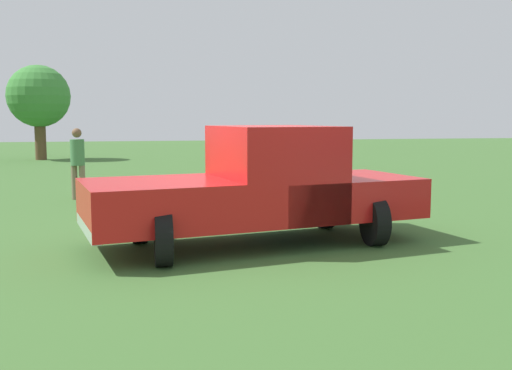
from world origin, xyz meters
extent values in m
plane|color=#3D662D|center=(0.00, 0.00, 0.00)|extent=(80.00, 80.00, 0.00)
cylinder|color=black|center=(-1.08, 1.29, 0.36)|extent=(0.72, 0.22, 0.72)
cylinder|color=black|center=(0.42, 1.58, 0.36)|extent=(0.72, 0.22, 0.72)
cylinder|color=black|center=(-0.48, -1.86, 0.36)|extent=(0.72, 0.22, 0.72)
cylinder|color=black|center=(1.02, -1.58, 0.36)|extent=(0.72, 0.22, 0.72)
cube|color=red|center=(-0.31, 1.34, 0.70)|extent=(2.16, 2.31, 0.64)
cube|color=red|center=(0.03, -0.44, 1.08)|extent=(2.09, 1.92, 1.40)
cube|color=slate|center=(0.03, -0.44, 1.52)|extent=(1.90, 1.65, 0.48)
cube|color=red|center=(0.21, -1.42, 0.68)|extent=(2.24, 2.71, 0.60)
cube|color=silver|center=(-0.49, 2.27, 0.44)|extent=(1.74, 0.44, 0.16)
cylinder|color=#7A6B51|center=(5.58, 3.01, 0.40)|extent=(0.14, 0.14, 0.80)
cylinder|color=#7A6B51|center=(5.50, 2.83, 0.40)|extent=(0.14, 0.14, 0.80)
cylinder|color=#477F4C|center=(5.54, 2.92, 1.10)|extent=(0.43, 0.43, 0.60)
sphere|color=brown|center=(5.54, 2.92, 1.55)|extent=(0.22, 0.22, 0.22)
cylinder|color=brown|center=(19.35, 5.76, 1.01)|extent=(0.49, 0.49, 2.03)
sphere|color=#3D8438|center=(19.35, 5.76, 2.86)|extent=(2.77, 2.77, 2.77)
camera|label=1|loc=(-8.53, 1.64, 1.91)|focal=40.99mm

